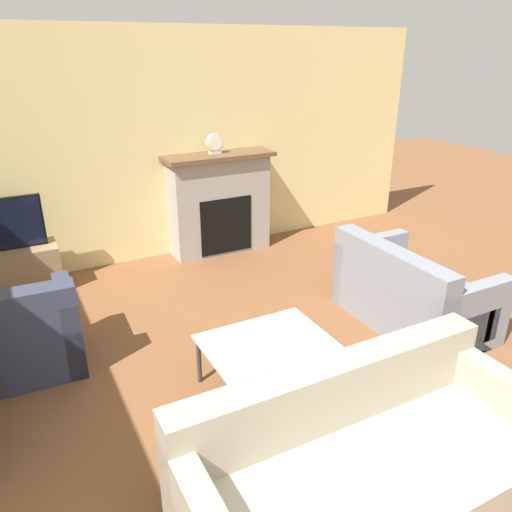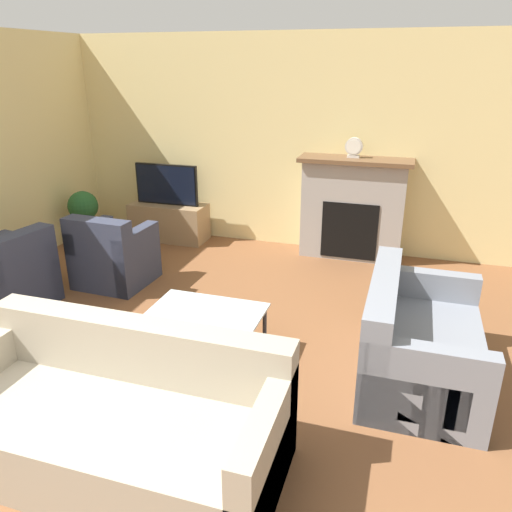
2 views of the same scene
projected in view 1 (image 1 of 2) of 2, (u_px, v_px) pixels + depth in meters
wall_back at (116, 152)px, 5.70m from camera, size 8.34×0.06×2.70m
fireplace at (219, 201)px, 6.28m from camera, size 1.36×0.46×1.26m
tv_stand at (7, 273)px, 5.27m from camera, size 1.06×0.45×0.51m
couch_sectional at (364, 472)px, 2.77m from camera, size 2.08×0.93×0.82m
couch_loveseat at (410, 295)px, 4.71m from camera, size 0.86×1.42×0.82m
armchair_accent at (31, 336)px, 4.02m from camera, size 0.77×0.75×0.82m
coffee_table at (266, 345)px, 3.77m from camera, size 0.94×0.68×0.42m
mantel_clock at (215, 143)px, 5.98m from camera, size 0.21×0.07×0.24m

